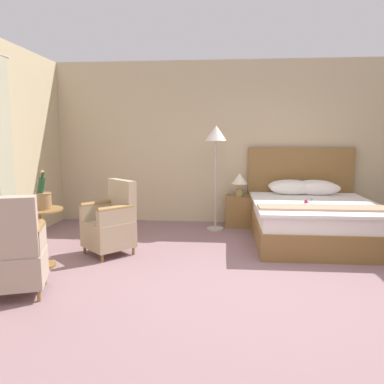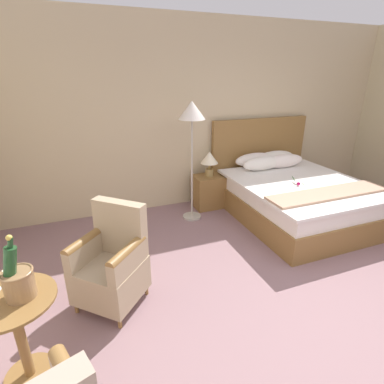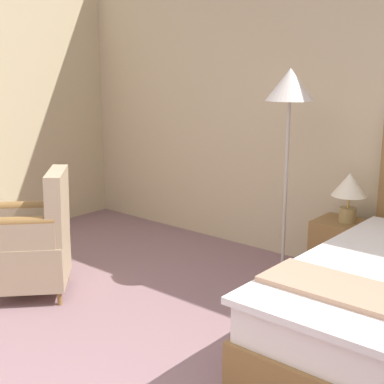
{
  "view_description": "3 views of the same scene",
  "coord_description": "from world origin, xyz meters",
  "px_view_note": "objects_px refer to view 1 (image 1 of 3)",
  "views": [
    {
      "loc": [
        -0.32,
        -3.81,
        1.55
      ],
      "look_at": [
        -0.76,
        1.17,
        0.82
      ],
      "focal_mm": 35.0,
      "sensor_mm": 36.0,
      "label": 1
    },
    {
      "loc": [
        -1.98,
        -1.51,
        2.09
      ],
      "look_at": [
        -0.88,
        1.34,
        0.88
      ],
      "focal_mm": 28.0,
      "sensor_mm": 36.0,
      "label": 2
    },
    {
      "loc": [
        1.66,
        -1.26,
        1.77
      ],
      "look_at": [
        -0.67,
        1.48,
        0.91
      ],
      "focal_mm": 50.0,
      "sensor_mm": 36.0,
      "label": 3
    }
  ],
  "objects_px": {
    "side_table_round": "(39,232)",
    "champagne_bucket": "(43,198)",
    "wine_glass_near_bucket": "(34,199)",
    "bedside_lamp": "(240,180)",
    "wine_glass_near_edge": "(26,201)",
    "floor_lamp_brass": "(216,141)",
    "armchair_facing_bed": "(11,254)",
    "nightstand": "(239,211)",
    "bed": "(312,216)",
    "armchair_by_window": "(111,223)"
  },
  "relations": [
    {
      "from": "wine_glass_near_edge",
      "to": "champagne_bucket",
      "type": "bearing_deg",
      "value": 35.51
    },
    {
      "from": "bedside_lamp",
      "to": "wine_glass_near_bucket",
      "type": "relative_size",
      "value": 3.03
    },
    {
      "from": "bed",
      "to": "wine_glass_near_edge",
      "type": "relative_size",
      "value": 14.4
    },
    {
      "from": "bedside_lamp",
      "to": "armchair_by_window",
      "type": "distance_m",
      "value": 2.51
    },
    {
      "from": "bed",
      "to": "wine_glass_near_bucket",
      "type": "bearing_deg",
      "value": -158.71
    },
    {
      "from": "nightstand",
      "to": "floor_lamp_brass",
      "type": "height_order",
      "value": "floor_lamp_brass"
    },
    {
      "from": "wine_glass_near_bucket",
      "to": "bed",
      "type": "bearing_deg",
      "value": 21.29
    },
    {
      "from": "armchair_by_window",
      "to": "wine_glass_near_edge",
      "type": "bearing_deg",
      "value": -138.39
    },
    {
      "from": "bedside_lamp",
      "to": "wine_glass_near_bucket",
      "type": "height_order",
      "value": "bedside_lamp"
    },
    {
      "from": "side_table_round",
      "to": "nightstand",
      "type": "bearing_deg",
      "value": 43.14
    },
    {
      "from": "bed",
      "to": "armchair_facing_bed",
      "type": "xyz_separation_m",
      "value": [
        -3.39,
        -2.41,
        0.07
      ]
    },
    {
      "from": "bedside_lamp",
      "to": "floor_lamp_brass",
      "type": "bearing_deg",
      "value": -145.03
    },
    {
      "from": "floor_lamp_brass",
      "to": "wine_glass_near_bucket",
      "type": "bearing_deg",
      "value": -138.85
    },
    {
      "from": "champagne_bucket",
      "to": "wine_glass_near_edge",
      "type": "height_order",
      "value": "champagne_bucket"
    },
    {
      "from": "champagne_bucket",
      "to": "wine_glass_near_edge",
      "type": "distance_m",
      "value": 0.19
    },
    {
      "from": "floor_lamp_brass",
      "to": "champagne_bucket",
      "type": "relative_size",
      "value": 3.78
    },
    {
      "from": "armchair_facing_bed",
      "to": "side_table_round",
      "type": "bearing_deg",
      "value": 100.13
    },
    {
      "from": "nightstand",
      "to": "champagne_bucket",
      "type": "bearing_deg",
      "value": -136.09
    },
    {
      "from": "nightstand",
      "to": "wine_glass_near_bucket",
      "type": "distance_m",
      "value": 3.42
    },
    {
      "from": "champagne_bucket",
      "to": "bedside_lamp",
      "type": "bearing_deg",
      "value": 43.91
    },
    {
      "from": "wine_glass_near_bucket",
      "to": "bedside_lamp",
      "type": "bearing_deg",
      "value": 40.23
    },
    {
      "from": "wine_glass_near_edge",
      "to": "armchair_facing_bed",
      "type": "distance_m",
      "value": 0.88
    },
    {
      "from": "bedside_lamp",
      "to": "champagne_bucket",
      "type": "bearing_deg",
      "value": -136.09
    },
    {
      "from": "floor_lamp_brass",
      "to": "wine_glass_near_edge",
      "type": "height_order",
      "value": "floor_lamp_brass"
    },
    {
      "from": "bedside_lamp",
      "to": "floor_lamp_brass",
      "type": "height_order",
      "value": "floor_lamp_brass"
    },
    {
      "from": "floor_lamp_brass",
      "to": "wine_glass_near_edge",
      "type": "xyz_separation_m",
      "value": [
        -2.14,
        -2.13,
        -0.68
      ]
    },
    {
      "from": "champagne_bucket",
      "to": "bed",
      "type": "bearing_deg",
      "value": 24.1
    },
    {
      "from": "champagne_bucket",
      "to": "armchair_facing_bed",
      "type": "height_order",
      "value": "champagne_bucket"
    },
    {
      "from": "wine_glass_near_edge",
      "to": "armchair_facing_bed",
      "type": "height_order",
      "value": "armchair_facing_bed"
    },
    {
      "from": "nightstand",
      "to": "wine_glass_near_edge",
      "type": "bearing_deg",
      "value": -136.53
    },
    {
      "from": "bedside_lamp",
      "to": "wine_glass_near_edge",
      "type": "relative_size",
      "value": 2.64
    },
    {
      "from": "wine_glass_near_edge",
      "to": "armchair_by_window",
      "type": "distance_m",
      "value": 1.12
    },
    {
      "from": "bedside_lamp",
      "to": "armchair_by_window",
      "type": "xyz_separation_m",
      "value": [
        -1.77,
        -1.73,
        -0.4
      ]
    },
    {
      "from": "side_table_round",
      "to": "wine_glass_near_edge",
      "type": "distance_m",
      "value": 0.42
    },
    {
      "from": "bed",
      "to": "wine_glass_near_edge",
      "type": "xyz_separation_m",
      "value": [
        -3.63,
        -1.66,
        0.46
      ]
    },
    {
      "from": "side_table_round",
      "to": "wine_glass_near_bucket",
      "type": "distance_m",
      "value": 0.41
    },
    {
      "from": "bed",
      "to": "nightstand",
      "type": "height_order",
      "value": "bed"
    },
    {
      "from": "champagne_bucket",
      "to": "wine_glass_near_bucket",
      "type": "height_order",
      "value": "champagne_bucket"
    },
    {
      "from": "side_table_round",
      "to": "armchair_facing_bed",
      "type": "distance_m",
      "value": 0.87
    },
    {
      "from": "nightstand",
      "to": "bedside_lamp",
      "type": "xyz_separation_m",
      "value": [
        -0.0,
        -0.0,
        0.55
      ]
    },
    {
      "from": "floor_lamp_brass",
      "to": "armchair_facing_bed",
      "type": "distance_m",
      "value": 3.62
    },
    {
      "from": "bed",
      "to": "armchair_by_window",
      "type": "xyz_separation_m",
      "value": [
        -2.84,
        -0.97,
        0.06
      ]
    },
    {
      "from": "nightstand",
      "to": "side_table_round",
      "type": "height_order",
      "value": "side_table_round"
    },
    {
      "from": "bed",
      "to": "nightstand",
      "type": "xyz_separation_m",
      "value": [
        -1.07,
        0.76,
        -0.09
      ]
    },
    {
      "from": "floor_lamp_brass",
      "to": "bedside_lamp",
      "type": "bearing_deg",
      "value": 34.97
    },
    {
      "from": "nightstand",
      "to": "wine_glass_near_edge",
      "type": "xyz_separation_m",
      "value": [
        -2.55,
        -2.42,
        0.55
      ]
    },
    {
      "from": "bed",
      "to": "side_table_round",
      "type": "bearing_deg",
      "value": -156.28
    },
    {
      "from": "side_table_round",
      "to": "champagne_bucket",
      "type": "height_order",
      "value": "champagne_bucket"
    },
    {
      "from": "bed",
      "to": "wine_glass_near_edge",
      "type": "bearing_deg",
      "value": -155.38
    },
    {
      "from": "bed",
      "to": "nightstand",
      "type": "relative_size",
      "value": 4.07
    }
  ]
}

